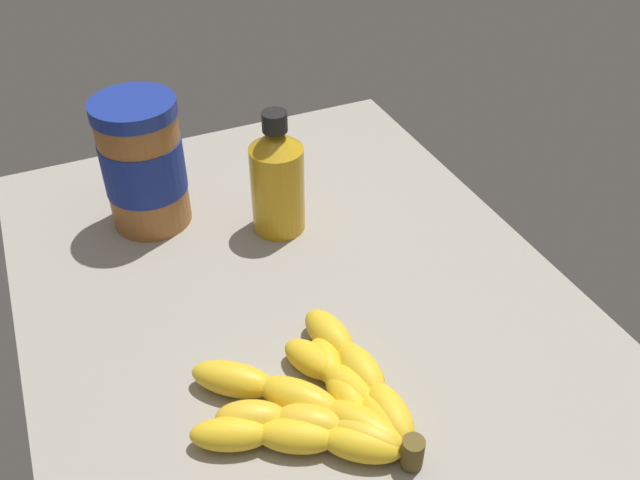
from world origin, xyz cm
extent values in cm
cube|color=gray|center=(0.00, 0.00, -1.75)|extent=(82.14, 58.63, 3.49)
ellipsoid|color=yellow|center=(-17.32, -0.89, 1.71)|extent=(7.17, 3.68, 3.41)
ellipsoid|color=yellow|center=(-11.69, -0.80, 1.71)|extent=(7.27, 3.92, 3.41)
ellipsoid|color=yellow|center=(-6.11, -0.08, 1.71)|extent=(7.55, 4.64, 3.41)
ellipsoid|color=yellow|center=(-17.71, -0.08, 1.56)|extent=(6.62, 4.10, 3.13)
ellipsoid|color=yellow|center=(-12.91, 1.09, 1.56)|extent=(6.86, 4.89, 3.13)
ellipsoid|color=yellow|center=(-8.35, 2.97, 1.56)|extent=(6.94, 5.58, 3.13)
ellipsoid|color=yellow|center=(-18.05, 0.55, 1.48)|extent=(6.41, 4.71, 2.95)
ellipsoid|color=yellow|center=(-13.61, 1.61, 1.48)|extent=(6.08, 3.65, 2.95)
ellipsoid|color=yellow|center=(-9.03, 1.69, 1.48)|extent=(6.00, 3.47, 2.95)
ellipsoid|color=yellow|center=(-17.56, 1.86, 1.66)|extent=(8.80, 7.26, 3.31)
ellipsoid|color=yellow|center=(-12.28, 5.87, 1.66)|extent=(8.40, 8.02, 3.31)
ellipsoid|color=yellow|center=(-7.73, 10.69, 1.66)|extent=(7.77, 8.57, 3.31)
ellipsoid|color=yellow|center=(-18.61, 2.08, 1.61)|extent=(7.00, 6.84, 3.22)
ellipsoid|color=yellow|center=(-15.16, 6.02, 1.61)|extent=(6.44, 7.22, 3.22)
ellipsoid|color=yellow|center=(-12.56, 10.56, 1.61)|extent=(5.62, 7.32, 3.22)
ellipsoid|color=yellow|center=(-19.05, 2.81, 1.52)|extent=(6.71, 7.62, 3.05)
ellipsoid|color=yellow|center=(-15.94, 7.66, 1.52)|extent=(6.20, 7.78, 3.05)
ellipsoid|color=yellow|center=(-13.40, 12.83, 1.52)|extent=(5.60, 7.83, 3.05)
cylinder|color=brown|center=(-21.63, -0.73, 1.80)|extent=(2.00, 2.00, 3.00)
cylinder|color=#9E602D|center=(22.68, 11.40, 7.43)|extent=(9.65, 9.65, 14.85)
cylinder|color=navy|center=(22.68, 11.40, 8.17)|extent=(9.85, 9.85, 6.68)
cylinder|color=navy|center=(22.68, 11.40, 15.73)|extent=(9.98, 9.98, 1.74)
cylinder|color=gold|center=(14.79, -2.74, 5.63)|extent=(6.50, 6.50, 11.27)
cone|color=gold|center=(14.79, -2.74, 12.46)|extent=(6.50, 6.50, 2.38)
cylinder|color=black|center=(14.79, -2.74, 14.79)|extent=(2.94, 2.94, 2.29)
camera|label=1|loc=(-49.47, 20.31, 51.97)|focal=38.19mm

